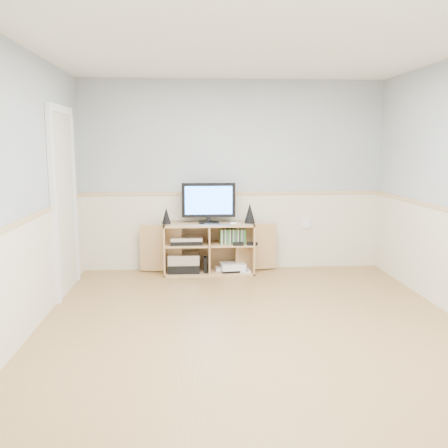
{
  "coord_description": "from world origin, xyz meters",
  "views": [
    {
      "loc": [
        -0.57,
        -4.36,
        1.65
      ],
      "look_at": [
        -0.19,
        1.2,
        0.77
      ],
      "focal_mm": 40.0,
      "sensor_mm": 36.0,
      "label": 1
    }
  ],
  "objects_px": {
    "media_cabinet": "(209,247)",
    "game_consoles": "(232,267)",
    "keyboard": "(216,225)",
    "monitor": "(209,201)"
  },
  "relations": [
    {
      "from": "media_cabinet",
      "to": "game_consoles",
      "type": "relative_size",
      "value": 3.97
    },
    {
      "from": "media_cabinet",
      "to": "game_consoles",
      "type": "xyz_separation_m",
      "value": [
        0.3,
        -0.07,
        -0.26
      ]
    },
    {
      "from": "keyboard",
      "to": "game_consoles",
      "type": "height_order",
      "value": "keyboard"
    },
    {
      "from": "media_cabinet",
      "to": "monitor",
      "type": "bearing_deg",
      "value": -90.0
    },
    {
      "from": "media_cabinet",
      "to": "monitor",
      "type": "distance_m",
      "value": 0.6
    },
    {
      "from": "media_cabinet",
      "to": "keyboard",
      "type": "xyz_separation_m",
      "value": [
        0.09,
        -0.19,
        0.32
      ]
    },
    {
      "from": "keyboard",
      "to": "game_consoles",
      "type": "xyz_separation_m",
      "value": [
        0.21,
        0.13,
        -0.59
      ]
    },
    {
      "from": "media_cabinet",
      "to": "keyboard",
      "type": "height_order",
      "value": "keyboard"
    },
    {
      "from": "monitor",
      "to": "game_consoles",
      "type": "height_order",
      "value": "monitor"
    },
    {
      "from": "game_consoles",
      "to": "monitor",
      "type": "bearing_deg",
      "value": 168.51
    }
  ]
}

